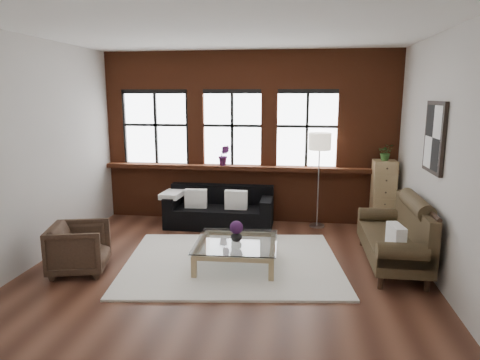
# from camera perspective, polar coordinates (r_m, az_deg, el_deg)

# --- Properties ---
(floor) EXTENTS (5.50, 5.50, 0.00)m
(floor) POSITION_cam_1_polar(r_m,az_deg,el_deg) (6.16, -1.71, -11.62)
(floor) COLOR #452519
(floor) RESTS_ON ground
(ceiling) EXTENTS (5.50, 5.50, 0.00)m
(ceiling) POSITION_cam_1_polar(r_m,az_deg,el_deg) (5.73, -1.91, 19.32)
(ceiling) COLOR white
(ceiling) RESTS_ON ground
(wall_back) EXTENTS (5.50, 0.00, 5.50)m
(wall_back) POSITION_cam_1_polar(r_m,az_deg,el_deg) (8.19, 1.12, 5.70)
(wall_back) COLOR #BCB8AF
(wall_back) RESTS_ON ground
(wall_front) EXTENTS (5.50, 0.00, 5.50)m
(wall_front) POSITION_cam_1_polar(r_m,az_deg,el_deg) (3.34, -8.99, -2.72)
(wall_front) COLOR #BCB8AF
(wall_front) RESTS_ON ground
(wall_left) EXTENTS (0.00, 5.00, 5.00)m
(wall_left) POSITION_cam_1_polar(r_m,az_deg,el_deg) (6.76, -25.51, 3.40)
(wall_left) COLOR #BCB8AF
(wall_left) RESTS_ON ground
(wall_right) EXTENTS (0.00, 5.00, 5.00)m
(wall_right) POSITION_cam_1_polar(r_m,az_deg,el_deg) (5.93, 25.41, 2.45)
(wall_right) COLOR #BCB8AF
(wall_right) RESTS_ON ground
(brick_backwall) EXTENTS (5.50, 0.12, 3.20)m
(brick_backwall) POSITION_cam_1_polar(r_m,az_deg,el_deg) (8.13, 1.07, 5.66)
(brick_backwall) COLOR maroon
(brick_backwall) RESTS_ON floor
(sill_ledge) EXTENTS (5.50, 0.30, 0.08)m
(sill_ledge) POSITION_cam_1_polar(r_m,az_deg,el_deg) (8.12, 0.98, 1.66)
(sill_ledge) COLOR maroon
(sill_ledge) RESTS_ON brick_backwall
(window_left) EXTENTS (1.38, 0.10, 1.50)m
(window_left) POSITION_cam_1_polar(r_m,az_deg,el_deg) (8.53, -11.10, 6.72)
(window_left) COLOR black
(window_left) RESTS_ON brick_backwall
(window_mid) EXTENTS (1.38, 0.10, 1.50)m
(window_mid) POSITION_cam_1_polar(r_m,az_deg,el_deg) (8.17, -1.02, 6.74)
(window_mid) COLOR black
(window_mid) RESTS_ON brick_backwall
(window_right) EXTENTS (1.38, 0.10, 1.50)m
(window_right) POSITION_cam_1_polar(r_m,az_deg,el_deg) (8.07, 8.91, 6.55)
(window_right) COLOR black
(window_right) RESTS_ON brick_backwall
(wall_poster) EXTENTS (0.05, 0.74, 0.94)m
(wall_poster) POSITION_cam_1_polar(r_m,az_deg,el_deg) (6.18, 24.52, 5.18)
(wall_poster) COLOR black
(wall_poster) RESTS_ON wall_right
(shag_rug) EXTENTS (3.33, 2.76, 0.03)m
(shag_rug) POSITION_cam_1_polar(r_m,az_deg,el_deg) (6.31, -1.02, -10.91)
(shag_rug) COLOR white
(shag_rug) RESTS_ON floor
(dark_sofa) EXTENTS (1.95, 0.79, 0.71)m
(dark_sofa) POSITION_cam_1_polar(r_m,az_deg,el_deg) (7.90, -2.76, -3.74)
(dark_sofa) COLOR black
(dark_sofa) RESTS_ON floor
(pillow_a) EXTENTS (0.41, 0.17, 0.34)m
(pillow_a) POSITION_cam_1_polar(r_m,az_deg,el_deg) (7.84, -5.90, -2.47)
(pillow_a) COLOR white
(pillow_a) RESTS_ON dark_sofa
(pillow_b) EXTENTS (0.40, 0.14, 0.34)m
(pillow_b) POSITION_cam_1_polar(r_m,az_deg,el_deg) (7.70, -0.53, -2.66)
(pillow_b) COLOR white
(pillow_b) RESTS_ON dark_sofa
(vintage_settee) EXTENTS (0.82, 1.85, 0.99)m
(vintage_settee) POSITION_cam_1_polar(r_m,az_deg,el_deg) (6.45, 19.65, -6.58)
(vintage_settee) COLOR #392D1A
(vintage_settee) RESTS_ON floor
(pillow_settee) EXTENTS (0.19, 0.40, 0.34)m
(pillow_settee) POSITION_cam_1_polar(r_m,az_deg,el_deg) (5.87, 20.06, -7.24)
(pillow_settee) COLOR white
(pillow_settee) RESTS_ON vintage_settee
(armchair) EXTENTS (0.90, 0.89, 0.68)m
(armchair) POSITION_cam_1_polar(r_m,az_deg,el_deg) (6.32, -20.65, -8.50)
(armchair) COLOR #36251B
(armchair) RESTS_ON floor
(coffee_table) EXTENTS (1.18, 1.18, 0.38)m
(coffee_table) POSITION_cam_1_polar(r_m,az_deg,el_deg) (6.16, -0.48, -9.80)
(coffee_table) COLOR #A18557
(coffee_table) RESTS_ON shag_rug
(vase) EXTENTS (0.19, 0.19, 0.16)m
(vase) POSITION_cam_1_polar(r_m,az_deg,el_deg) (6.07, -0.48, -7.42)
(vase) COLOR #B2B2B2
(vase) RESTS_ON coffee_table
(flowers) EXTENTS (0.19, 0.19, 0.19)m
(flowers) POSITION_cam_1_polar(r_m,az_deg,el_deg) (6.03, -0.48, -6.34)
(flowers) COLOR #441A4D
(flowers) RESTS_ON vase
(drawer_chest) EXTENTS (0.39, 0.39, 1.27)m
(drawer_chest) POSITION_cam_1_polar(r_m,az_deg,el_deg) (8.04, 18.52, -1.99)
(drawer_chest) COLOR #A18557
(drawer_chest) RESTS_ON floor
(potted_plant_top) EXTENTS (0.29, 0.26, 0.29)m
(potted_plant_top) POSITION_cam_1_polar(r_m,az_deg,el_deg) (7.90, 18.88, 3.52)
(potted_plant_top) COLOR #2D5923
(potted_plant_top) RESTS_ON drawer_chest
(floor_lamp) EXTENTS (0.40, 0.40, 1.88)m
(floor_lamp) POSITION_cam_1_polar(r_m,az_deg,el_deg) (7.88, 10.43, 0.45)
(floor_lamp) COLOR #A5A5A8
(floor_lamp) RESTS_ON floor
(sill_plant) EXTENTS (0.23, 0.19, 0.39)m
(sill_plant) POSITION_cam_1_polar(r_m,az_deg,el_deg) (8.12, -2.16, 3.31)
(sill_plant) COLOR #441A4D
(sill_plant) RESTS_ON sill_ledge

